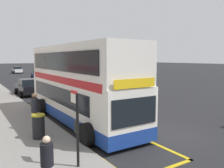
% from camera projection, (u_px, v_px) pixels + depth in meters
% --- Properties ---
extents(ground_plane, '(260.00, 260.00, 0.00)m').
position_uv_depth(ground_plane, '(24.00, 81.00, 37.78)').
color(ground_plane, black).
extents(double_decker_bus, '(3.19, 10.59, 4.40)m').
position_uv_depth(double_decker_bus, '(79.00, 86.00, 13.32)').
color(double_decker_bus, white).
rests_on(double_decker_bus, ground).
extents(bus_bay_markings, '(2.86, 13.79, 0.01)m').
position_uv_depth(bus_bay_markings, '(79.00, 122.00, 13.33)').
color(bus_bay_markings, gold).
rests_on(bus_bay_markings, ground).
extents(bus_stop_sign, '(0.09, 0.51, 2.49)m').
position_uv_depth(bus_stop_sign, '(76.00, 122.00, 7.46)').
color(bus_stop_sign, black).
rests_on(bus_stop_sign, pavement_near).
extents(parked_car_navy_distant, '(2.09, 4.20, 1.62)m').
position_uv_depth(parked_car_navy_distant, '(39.00, 75.00, 39.54)').
color(parked_car_navy_distant, navy).
rests_on(parked_car_navy_distant, ground).
extents(parked_car_white_ahead, '(2.09, 4.20, 1.62)m').
position_uv_depth(parked_car_white_ahead, '(17.00, 70.00, 55.73)').
color(parked_car_white_ahead, silver).
rests_on(parked_car_white_ahead, ground).
extents(parked_car_black_across, '(2.09, 4.20, 1.62)m').
position_uv_depth(parked_car_black_across, '(28.00, 87.00, 22.93)').
color(parked_car_black_across, black).
rests_on(parked_car_black_across, ground).
extents(pedestrian_waiting_near_sign, '(0.34, 0.34, 1.82)m').
position_uv_depth(pedestrian_waiting_near_sign, '(35.00, 110.00, 11.38)').
color(pedestrian_waiting_near_sign, maroon).
rests_on(pedestrian_waiting_near_sign, pavement_near).
extents(pedestrian_further_back, '(0.34, 0.34, 1.56)m').
position_uv_depth(pedestrian_further_back, '(47.00, 163.00, 5.97)').
color(pedestrian_further_back, '#B7B2AD').
rests_on(pedestrian_further_back, pavement_near).
extents(litter_bin, '(0.57, 0.57, 1.09)m').
position_uv_depth(litter_bin, '(39.00, 126.00, 10.16)').
color(litter_bin, black).
rests_on(litter_bin, pavement_near).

